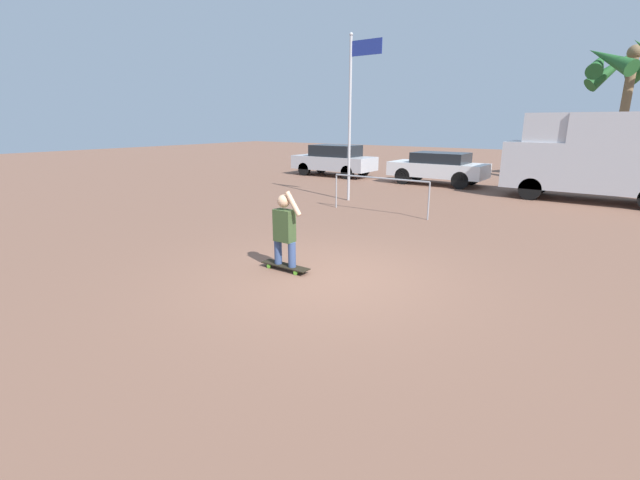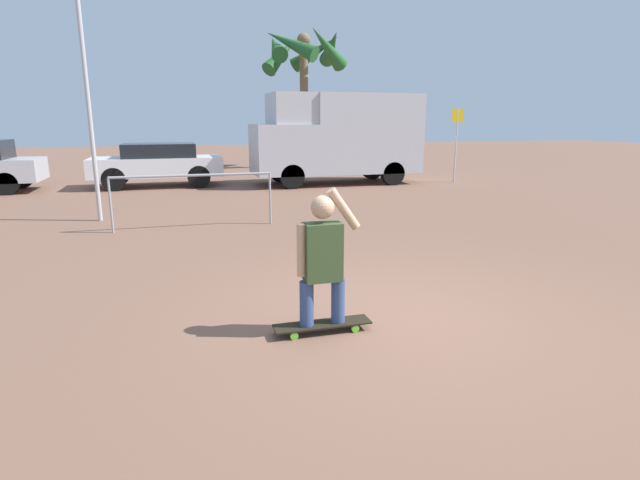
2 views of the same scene
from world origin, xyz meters
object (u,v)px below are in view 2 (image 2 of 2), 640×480
skateboard (322,325)px  flagpole (90,68)px  parked_car_white (158,163)px  street_sign (456,136)px  palm_tree_near_van (304,53)px  person_skateboarder (322,255)px  camper_van (338,136)px

skateboard → flagpole: size_ratio=0.19×
skateboard → parked_car_white: (-1.85, 12.47, 0.67)m
street_sign → palm_tree_near_van: bearing=118.5°
parked_car_white → palm_tree_near_van: size_ratio=0.68×
skateboard → flagpole: flagpole is taller
palm_tree_near_van → parked_car_white: bearing=-141.0°
person_skateboarder → parked_car_white: size_ratio=0.34×
parked_car_white → street_sign: size_ratio=1.64×
parked_car_white → flagpole: (-0.99, -5.58, 2.37)m
palm_tree_near_van → flagpole: palm_tree_near_van is taller
skateboard → person_skateboarder: bearing=-180.0°
camper_van → palm_tree_near_van: palm_tree_near_van is taller
person_skateboarder → parked_car_white: (-1.84, 12.47, -0.07)m
parked_car_white → skateboard: bearing=-81.6°
skateboard → street_sign: street_sign is taller
camper_van → palm_tree_near_van: (0.34, 5.86, 3.29)m
parked_car_white → palm_tree_near_van: (6.18, 5.01, 4.14)m
palm_tree_near_van → street_sign: bearing=-61.5°
parked_car_white → street_sign: (9.80, -1.66, 0.83)m
person_skateboarder → palm_tree_near_van: (4.34, 17.47, 4.07)m
camper_van → flagpole: 8.43m
skateboard → street_sign: 13.50m
camper_van → parked_car_white: bearing=171.6°
flagpole → person_skateboarder: bearing=-67.7°
palm_tree_near_van → street_sign: size_ratio=2.43×
palm_tree_near_van → person_skateboarder: bearing=-103.9°
flagpole → street_sign: (10.79, 3.91, -1.54)m
flagpole → street_sign: flagpole is taller
street_sign → parked_car_white: bearing=170.4°
skateboard → camper_van: bearing=71.0°
camper_van → street_sign: bearing=-11.5°
person_skateboarder → flagpole: (-2.83, 6.89, 2.31)m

